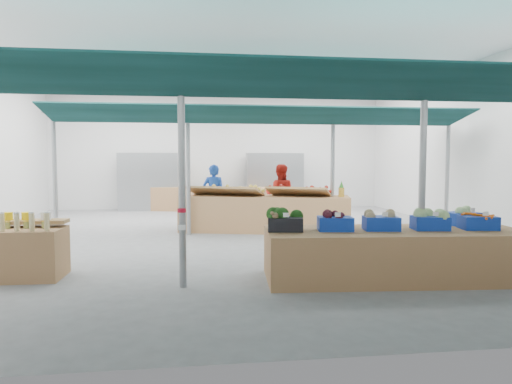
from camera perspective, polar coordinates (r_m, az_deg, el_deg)
floor at (r=10.52m, az=-2.95°, el=-5.68°), size 13.00×13.00×0.00m
hall at (r=11.84m, az=-3.54°, el=8.24°), size 13.00×13.00×13.00m
pole_grid at (r=8.73m, az=2.83°, el=4.28°), size 10.00×4.60×3.00m
awnings at (r=8.78m, az=2.85°, el=10.61°), size 9.50×7.08×0.30m
back_shelving_left at (r=16.45m, az=-13.31°, el=1.21°), size 2.00×0.50×2.00m
back_shelving_right at (r=16.59m, az=2.34°, el=1.34°), size 2.00×0.50×2.00m
bottle_shelf at (r=7.82m, az=-28.84°, el=-6.47°), size 1.70×1.08×1.03m
veg_counter at (r=7.14m, az=16.91°, el=-7.48°), size 3.88×1.54×0.74m
fruit_counter at (r=11.31m, az=1.03°, el=-2.73°), size 4.26×1.92×0.89m
far_counter at (r=16.10m, az=-6.38°, el=-0.85°), size 4.68×2.07×0.83m
vendor_left at (r=12.25m, az=-5.28°, el=-0.42°), size 0.68×0.53×1.66m
vendor_right at (r=12.45m, az=3.03°, el=-0.34°), size 0.93×0.80×1.66m
crate_broccoli at (r=6.67m, az=3.67°, el=-3.52°), size 0.55×0.44×0.35m
crate_beets at (r=6.80m, az=9.87°, el=-3.64°), size 0.55×0.44×0.29m
crate_celeriac at (r=6.98m, az=15.37°, el=-3.43°), size 0.55×0.44×0.31m
crate_cabbage at (r=7.25m, az=20.92°, el=-3.17°), size 0.55×0.44×0.35m
crate_carrots at (r=7.59m, az=26.02°, el=-3.36°), size 0.55×0.44×0.29m
sparrow at (r=6.51m, az=2.34°, el=-2.91°), size 0.12×0.09×0.11m
pole_ribbon at (r=6.15m, az=-9.27°, el=-2.49°), size 0.12×0.12×0.28m
apple_heap_yellow at (r=11.28m, az=-4.01°, el=0.36°), size 2.01×1.48×0.27m
apple_heap_red at (r=11.11m, az=5.30°, el=0.29°), size 1.65×1.30×0.27m
pineapple at (r=11.14m, az=10.63°, el=0.33°), size 0.14×0.14×0.39m
crate_extra at (r=8.00m, az=24.37°, el=-2.70°), size 0.55×0.45×0.32m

